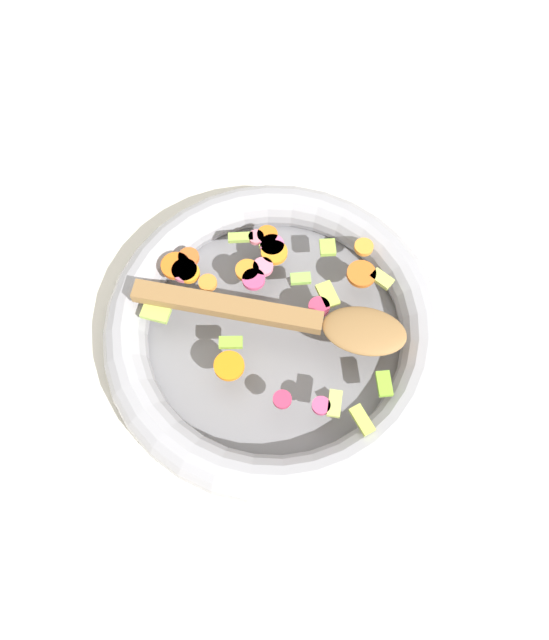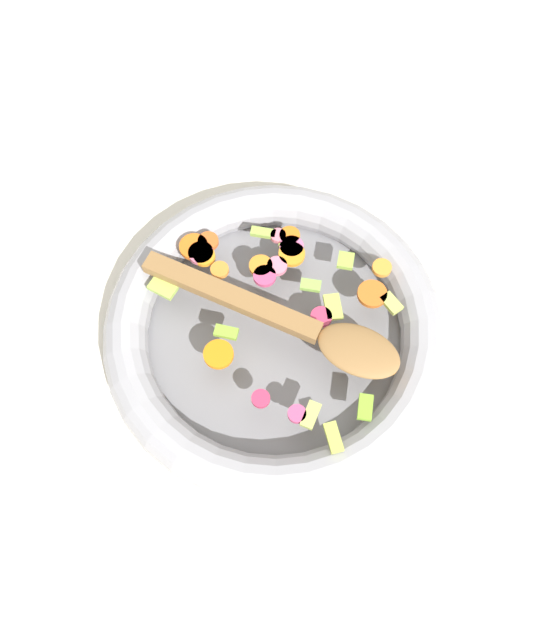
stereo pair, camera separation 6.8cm
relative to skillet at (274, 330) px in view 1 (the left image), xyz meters
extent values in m
plane|color=silver|center=(0.00, 0.00, -0.02)|extent=(4.00, 4.00, 0.00)
cylinder|color=slate|center=(0.00, 0.00, -0.02)|extent=(0.33, 0.33, 0.01)
torus|color=#9E9EA5|center=(0.00, 0.00, 0.00)|extent=(0.38, 0.38, 0.05)
cylinder|color=orange|center=(-0.04, 0.12, 0.03)|extent=(0.03, 0.03, 0.01)
cylinder|color=orange|center=(0.00, -0.09, 0.03)|extent=(0.03, 0.03, 0.01)
cylinder|color=orange|center=(-0.04, -0.06, 0.03)|extent=(0.03, 0.03, 0.01)
cylinder|color=orange|center=(-0.10, 0.06, 0.03)|extent=(0.03, 0.03, 0.01)
cylinder|color=orange|center=(-0.13, 0.04, 0.03)|extent=(0.03, 0.03, 0.01)
cylinder|color=orange|center=(0.00, -0.11, 0.03)|extent=(0.03, 0.03, 0.01)
cylinder|color=orange|center=(-0.07, -0.04, 0.03)|extent=(0.04, 0.04, 0.01)
cylinder|color=orange|center=(0.07, -0.01, 0.03)|extent=(0.04, 0.04, 0.01)
cylinder|color=orange|center=(-0.09, -0.06, 0.03)|extent=(0.03, 0.03, 0.01)
cylinder|color=#D55F26|center=(-0.02, -0.12, 0.03)|extent=(0.03, 0.03, 0.01)
cylinder|color=orange|center=(0.00, -0.13, 0.03)|extent=(0.04, 0.04, 0.01)
cube|color=#BCCC4E|center=(0.05, 0.13, 0.03)|extent=(0.03, 0.03, 0.01)
cube|color=#B9CE62|center=(-0.08, -0.05, 0.03)|extent=(0.02, 0.02, 0.01)
cube|color=#9CC14F|center=(-0.07, -0.09, 0.03)|extent=(0.03, 0.03, 0.01)
cube|color=#A8CA54|center=(0.06, -0.12, 0.03)|extent=(0.03, 0.03, 0.01)
cube|color=#88BC39|center=(0.05, -0.03, 0.03)|extent=(0.02, 0.03, 0.01)
cube|color=#BFD05E|center=(-0.10, 0.08, 0.03)|extent=(0.02, 0.03, 0.01)
cube|color=#BED254|center=(-0.06, 0.04, 0.03)|extent=(0.03, 0.03, 0.01)
cube|color=#91C751|center=(-0.06, 0.00, 0.03)|extent=(0.02, 0.03, 0.01)
cube|color=#BDCA60|center=(0.05, 0.10, 0.03)|extent=(0.03, 0.02, 0.01)
cube|color=#9CC549|center=(-0.11, 0.01, 0.03)|extent=(0.03, 0.03, 0.01)
cube|color=#82BA32|center=(0.01, 0.14, 0.03)|extent=(0.03, 0.03, 0.01)
cylinder|color=#C93359|center=(0.07, 0.05, 0.03)|extent=(0.03, 0.03, 0.01)
cylinder|color=pink|center=(-0.05, -0.04, 0.03)|extent=(0.03, 0.03, 0.01)
cylinder|color=pink|center=(-0.08, -0.07, 0.03)|extent=(0.02, 0.02, 0.01)
cylinder|color=#DB6788|center=(0.00, -0.12, 0.03)|extent=(0.04, 0.04, 0.01)
cylinder|color=#D3487B|center=(-0.03, -0.04, 0.03)|extent=(0.03, 0.03, 0.01)
cylinder|color=#DA4B7E|center=(0.06, 0.09, 0.03)|extent=(0.03, 0.03, 0.01)
cylinder|color=pink|center=(-0.08, -0.05, 0.03)|extent=(0.04, 0.04, 0.01)
cylinder|color=#CC3A60|center=(-0.04, 0.03, 0.03)|extent=(0.03, 0.03, 0.01)
cube|color=olive|center=(0.02, -0.05, 0.04)|extent=(0.09, 0.20, 0.01)
ellipsoid|color=olive|center=(-0.03, 0.09, 0.04)|extent=(0.08, 0.10, 0.01)
camera|label=1|loc=(0.24, 0.14, 0.65)|focal=35.00mm
camera|label=2|loc=(0.20, 0.20, 0.65)|focal=35.00mm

